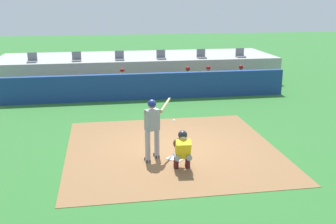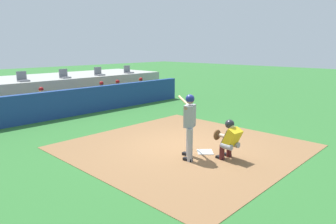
{
  "view_description": "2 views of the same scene",
  "coord_description": "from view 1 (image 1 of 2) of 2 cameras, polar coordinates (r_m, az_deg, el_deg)",
  "views": [
    {
      "loc": [
        -2.05,
        -11.59,
        4.54
      ],
      "look_at": [
        0.0,
        0.7,
        1.0
      ],
      "focal_mm": 43.37,
      "sensor_mm": 36.0,
      "label": 1
    },
    {
      "loc": [
        -6.88,
        -5.87,
        3.04
      ],
      "look_at": [
        0.0,
        0.7,
        1.0
      ],
      "focal_mm": 32.62,
      "sensor_mm": 36.0,
      "label": 2
    }
  ],
  "objects": [
    {
      "name": "dugout_player_3",
      "position": [
        20.5,
        10.27,
        4.74
      ],
      "size": [
        0.49,
        0.7,
        1.3
      ],
      "color": "#939399",
      "rests_on": "ground"
    },
    {
      "name": "stadium_seat_2",
      "position": [
        21.2,
        -6.82,
        7.61
      ],
      "size": [
        0.46,
        0.46,
        0.48
      ],
      "color": "slate",
      "rests_on": "stands_platform"
    },
    {
      "name": "catcher_crouched",
      "position": [
        10.95,
        2.01,
        -5.18
      ],
      "size": [
        0.5,
        1.82,
        1.13
      ],
      "color": "gray",
      "rests_on": "ground"
    },
    {
      "name": "stadium_seat_0",
      "position": [
        21.45,
        -18.54,
        7.0
      ],
      "size": [
        0.46,
        0.46,
        0.48
      ],
      "color": "slate",
      "rests_on": "stands_platform"
    },
    {
      "name": "stadium_seat_1",
      "position": [
        21.22,
        -12.72,
        7.34
      ],
      "size": [
        0.46,
        0.46,
        0.48
      ],
      "color": "slate",
      "rests_on": "stands_platform"
    },
    {
      "name": "stadium_seat_3",
      "position": [
        21.41,
        -0.97,
        7.8
      ],
      "size": [
        0.46,
        0.46,
        0.48
      ],
      "color": "slate",
      "rests_on": "stands_platform"
    },
    {
      "name": "ground_plane",
      "position": [
        12.61,
        0.53,
        -5.23
      ],
      "size": [
        80.0,
        80.0,
        0.0
      ],
      "primitive_type": "plane",
      "color": "#2D6B2D"
    },
    {
      "name": "batter_at_plate",
      "position": [
        11.47,
        -2.17,
        -1.94
      ],
      "size": [
        0.93,
        1.21,
        1.8
      ],
      "color": "#99999E",
      "rests_on": "ground"
    },
    {
      "name": "stands_platform",
      "position": [
        22.91,
        -4.22,
        6.17
      ],
      "size": [
        15.0,
        4.4,
        1.4
      ],
      "primitive_type": "cube",
      "color": "#9E9E99",
      "rests_on": "ground"
    },
    {
      "name": "dugout_wall",
      "position": [
        18.63,
        -2.94,
        3.63
      ],
      "size": [
        13.0,
        0.3,
        1.2
      ],
      "primitive_type": "cube",
      "color": "navy",
      "rests_on": "ground"
    },
    {
      "name": "dugout_player_2",
      "position": [
        20.01,
        5.74,
        4.64
      ],
      "size": [
        0.49,
        0.7,
        1.3
      ],
      "color": "#939399",
      "rests_on": "ground"
    },
    {
      "name": "dugout_player_1",
      "position": [
        19.76,
        2.85,
        4.57
      ],
      "size": [
        0.49,
        0.7,
        1.3
      ],
      "color": "#939399",
      "rests_on": "ground"
    },
    {
      "name": "dugout_player_0",
      "position": [
        19.35,
        -6.39,
        4.24
      ],
      "size": [
        0.49,
        0.7,
        1.3
      ],
      "color": "#939399",
      "rests_on": "ground"
    },
    {
      "name": "dirt_infield",
      "position": [
        12.61,
        0.53,
        -5.21
      ],
      "size": [
        6.4,
        6.4,
        0.01
      ],
      "primitive_type": "cube",
      "color": "olive",
      "rests_on": "ground"
    },
    {
      "name": "home_plate",
      "position": [
        11.87,
        1.2,
        -6.5
      ],
      "size": [
        0.62,
        0.62,
        0.02
      ],
      "primitive_type": "cube",
      "rotation": [
        0.0,
        0.0,
        0.79
      ],
      "color": "white",
      "rests_on": "dirt_infield"
    },
    {
      "name": "stadium_seat_5",
      "position": [
        22.46,
        10.14,
        7.93
      ],
      "size": [
        0.46,
        0.46,
        0.48
      ],
      "color": "slate",
      "rests_on": "stands_platform"
    },
    {
      "name": "dugout_bench",
      "position": [
        19.68,
        -3.26,
        3.17
      ],
      "size": [
        11.8,
        0.44,
        0.45
      ],
      "primitive_type": "cube",
      "color": "olive",
      "rests_on": "ground"
    },
    {
      "name": "stadium_seat_4",
      "position": [
        21.83,
        4.72,
        7.9
      ],
      "size": [
        0.46,
        0.46,
        0.48
      ],
      "color": "slate",
      "rests_on": "stands_platform"
    }
  ]
}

